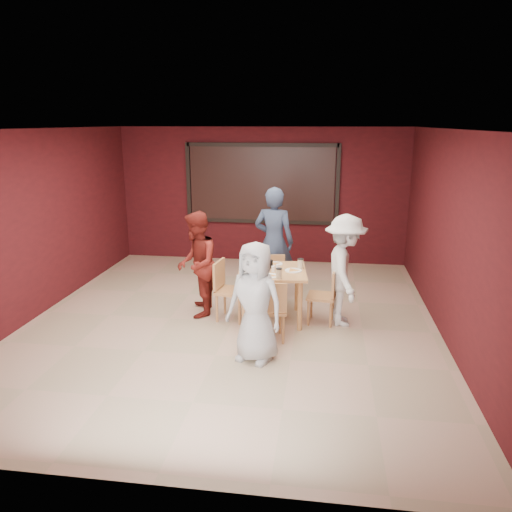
# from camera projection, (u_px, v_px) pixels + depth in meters

# --- Properties ---
(floor) EXTENTS (7.00, 7.00, 0.00)m
(floor) POSITION_uv_depth(u_px,v_px,m) (232.00, 322.00, 7.46)
(floor) COLOR tan
(floor) RESTS_ON ground
(window_blinds) EXTENTS (3.00, 0.02, 1.50)m
(window_blinds) POSITION_uv_depth(u_px,v_px,m) (262.00, 184.00, 10.32)
(window_blinds) COLOR black
(dining_table) EXTENTS (1.09, 1.09, 0.93)m
(dining_table) POSITION_uv_depth(u_px,v_px,m) (272.00, 276.00, 7.38)
(dining_table) COLOR tan
(dining_table) RESTS_ON floor
(chair_front) EXTENTS (0.50, 0.50, 0.87)m
(chair_front) POSITION_uv_depth(u_px,v_px,m) (270.00, 308.00, 6.67)
(chair_front) COLOR #BF844A
(chair_front) RESTS_ON floor
(chair_back) EXTENTS (0.44, 0.44, 0.80)m
(chair_back) POSITION_uv_depth(u_px,v_px,m) (273.00, 277.00, 8.10)
(chair_back) COLOR #BF844A
(chair_back) RESTS_ON floor
(chair_left) EXTENTS (0.49, 0.49, 0.90)m
(chair_left) POSITION_uv_depth(u_px,v_px,m) (227.00, 287.00, 7.46)
(chair_left) COLOR #BF844A
(chair_left) RESTS_ON floor
(chair_right) EXTENTS (0.44, 0.44, 0.83)m
(chair_right) POSITION_uv_depth(u_px,v_px,m) (326.00, 293.00, 7.30)
(chair_right) COLOR #BF844A
(chair_right) RESTS_ON floor
(diner_front) EXTENTS (0.86, 0.71, 1.52)m
(diner_front) POSITION_uv_depth(u_px,v_px,m) (255.00, 302.00, 6.10)
(diner_front) COLOR #AEAEAE
(diner_front) RESTS_ON floor
(diner_back) EXTENTS (0.74, 0.55, 1.86)m
(diner_back) POSITION_uv_depth(u_px,v_px,m) (274.00, 242.00, 8.42)
(diner_back) COLOR #303C56
(diner_back) RESTS_ON floor
(diner_left) EXTENTS (0.74, 0.88, 1.61)m
(diner_left) POSITION_uv_depth(u_px,v_px,m) (197.00, 264.00, 7.56)
(diner_left) COLOR maroon
(diner_left) RESTS_ON floor
(diner_right) EXTENTS (0.71, 1.11, 1.63)m
(diner_right) POSITION_uv_depth(u_px,v_px,m) (345.00, 271.00, 7.20)
(diner_right) COLOR silver
(diner_right) RESTS_ON floor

